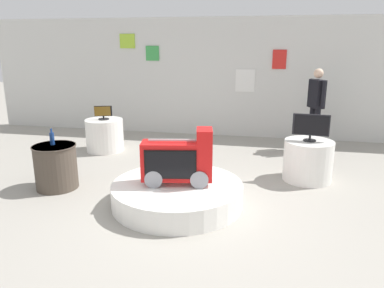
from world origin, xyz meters
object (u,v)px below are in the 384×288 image
Objects in this scene: tv_on_left_rear at (311,126)px; side_table_round at (56,166)px; display_pedestal_left_rear at (308,161)px; main_display_pedestal at (177,194)px; shopper_browsing_near_truck at (316,103)px; novelty_firetruck_tv at (178,162)px; display_pedestal_center_rear at (105,135)px; bottle_on_side_table at (52,138)px; tv_on_center_rear at (103,113)px.

tv_on_left_rear is 0.83× the size of side_table_round.
display_pedestal_left_rear is at bearing 95.93° from tv_on_left_rear.
main_display_pedestal is 2.32× the size of display_pedestal_left_rear.
side_table_round reaches higher than display_pedestal_left_rear.
display_pedestal_left_rear is 1.15× the size of side_table_round.
main_display_pedestal is 4.08m from shopper_browsing_near_truck.
display_pedestal_center_rear is (-2.21, 2.38, -0.30)m from novelty_firetruck_tv.
tv_on_left_rear reaches higher than bottle_on_side_table.
main_display_pedestal is 2.51m from tv_on_left_rear.
side_table_round is (-3.98, -1.18, 0.02)m from display_pedestal_left_rear.
display_pedestal_left_rear is at bearing 35.92° from main_display_pedestal.
display_pedestal_left_rear is at bearing -98.70° from shopper_browsing_near_truck.
display_pedestal_center_rear is at bearing 132.93° from novelty_firetruck_tv.
tv_on_left_rear is at bearing -84.07° from display_pedestal_left_rear.
tv_on_center_rear is (-2.22, 2.38, 0.19)m from novelty_firetruck_tv.
side_table_round reaches higher than main_display_pedestal.
bottle_on_side_table is at bearing 137.24° from side_table_round.
novelty_firetruck_tv reaches higher than main_display_pedestal.
display_pedestal_center_rear is at bearing 72.68° from tv_on_center_rear.
bottle_on_side_table is at bearing 172.88° from main_display_pedestal.
tv_on_left_rear reaches higher than main_display_pedestal.
display_pedestal_center_rear is 0.46× the size of shopper_browsing_near_truck.
shopper_browsing_near_truck is (0.29, 1.91, 0.69)m from display_pedestal_left_rear.
side_table_round is at bearing -163.54° from tv_on_left_rear.
shopper_browsing_near_truck is at bearing 81.30° from display_pedestal_left_rear.
novelty_firetruck_tv is 3.25m from tv_on_center_rear.
shopper_browsing_near_truck reaches higher than tv_on_center_rear.
display_pedestal_left_rear is 4.24m from display_pedestal_center_rear.
display_pedestal_center_rear is 1.13× the size of side_table_round.
main_display_pedestal is 2.07m from side_table_round.
tv_on_left_rear is 2.27× the size of bottle_on_side_table.
novelty_firetruck_tv reaches higher than tv_on_center_rear.
tv_on_left_rear reaches higher than display_pedestal_center_rear.
tv_on_left_rear is at bearing 35.83° from main_display_pedestal.
display_pedestal_left_rear is at bearing 36.25° from novelty_firetruck_tv.
tv_on_left_rear is at bearing -13.39° from display_pedestal_center_rear.
display_pedestal_center_rear is (-4.13, 0.98, -0.60)m from tv_on_left_rear.
shopper_browsing_near_truck reaches higher than side_table_round.
novelty_firetruck_tv is 0.59× the size of shopper_browsing_near_truck.
main_display_pedestal is 5.22× the size of tv_on_center_rear.
shopper_browsing_near_truck is (4.42, 0.93, 0.20)m from tv_on_center_rear.
novelty_firetruck_tv is 2.09m from side_table_round.
display_pedestal_center_rear reaches higher than main_display_pedestal.
tv_on_center_rear reaches higher than side_table_round.
tv_on_center_rear reaches higher than main_display_pedestal.
shopper_browsing_near_truck is at bearing 11.85° from display_pedestal_center_rear.
tv_on_center_rear reaches higher than display_pedestal_center_rear.
main_display_pedestal is 2.36× the size of display_pedestal_center_rear.
shopper_browsing_near_truck is (4.31, 3.04, 0.22)m from bottle_on_side_table.
shopper_browsing_near_truck is (4.27, 3.08, 0.67)m from side_table_round.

